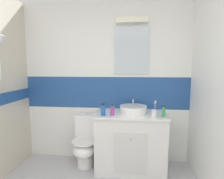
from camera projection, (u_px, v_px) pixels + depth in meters
wall_back_tiled at (106, 82)px, 2.88m from camera, size 3.20×0.20×2.50m
vanity_cabinet at (130, 141)px, 2.63m from camera, size 1.00×0.57×0.85m
sink_basin at (133, 109)px, 2.58m from camera, size 0.38×0.43×0.17m
toilet at (86, 143)px, 2.74m from camera, size 0.37×0.50×0.78m
toothbrush_cup at (154, 113)px, 2.35m from camera, size 0.07×0.07×0.22m
soap_dispenser at (112, 111)px, 2.43m from camera, size 0.06×0.06×0.17m
mouthwash_bottle at (103, 110)px, 2.42m from camera, size 0.06×0.06×0.17m
deodorant_spray_can at (163, 112)px, 2.34m from camera, size 0.04×0.04×0.16m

